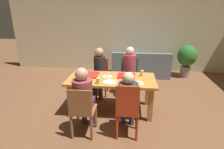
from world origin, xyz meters
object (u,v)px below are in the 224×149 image
object	(u,v)px
dining_table	(111,83)
plate_1	(138,83)
person_0	(99,68)
chair_3	(82,111)
potted_plant	(187,58)
chair_0	(100,74)
plate_0	(107,77)
person_2	(130,68)
chair_2	(129,74)
pizza_box_0	(126,76)
couch	(141,67)
drinking_glass_0	(142,73)
plate_2	(110,82)
drinking_glass_1	(98,81)
person_3	(84,95)
chair_1	(127,110)
person_1	(128,98)
pizza_box_1	(89,75)

from	to	relation	value
dining_table	plate_1	size ratio (longest dim) A/B	7.90
person_0	chair_3	distance (m)	1.68
dining_table	potted_plant	size ratio (longest dim) A/B	1.74
person_0	potted_plant	size ratio (longest dim) A/B	1.17
chair_0	plate_0	xyz separation A→B (m)	(0.29, -0.84, 0.25)
person_0	person_2	world-z (taller)	person_2
chair_2	pizza_box_0	distance (m)	0.82
plate_0	couch	bearing A→B (deg)	70.54
chair_0	drinking_glass_0	world-z (taller)	chair_0
chair_0	chair_3	xyz separation A→B (m)	(0.00, -1.82, -0.02)
person_0	pizza_box_0	bearing A→B (deg)	-40.15
plate_2	drinking_glass_1	bearing A→B (deg)	-156.86
pizza_box_0	potted_plant	xyz separation A→B (m)	(1.89, 2.30, -0.11)
person_0	person_3	distance (m)	1.53
person_3	chair_1	bearing A→B (deg)	-6.90
pizza_box_0	couch	xyz separation A→B (m)	(0.42, 2.23, -0.46)
dining_table	couch	distance (m)	2.51
pizza_box_0	couch	bearing A→B (deg)	79.33
plate_1	person_1	bearing A→B (deg)	-109.65
chair_0	person_1	bearing A→B (deg)	-65.27
chair_1	pizza_box_0	world-z (taller)	chair_1
person_2	couch	world-z (taller)	person_2
chair_1	plate_1	world-z (taller)	chair_1
person_2	potted_plant	distance (m)	2.47
person_1	pizza_box_1	distance (m)	1.24
plate_1	plate_2	world-z (taller)	plate_1
chair_2	plate_0	xyz separation A→B (m)	(-0.46, -0.87, 0.24)
person_1	drinking_glass_1	size ratio (longest dim) A/B	10.70
person_2	dining_table	bearing A→B (deg)	-114.48
person_1	chair_2	size ratio (longest dim) A/B	1.21
potted_plant	drinking_glass_0	bearing A→B (deg)	-124.68
chair_0	person_3	size ratio (longest dim) A/B	0.74
dining_table	chair_1	size ratio (longest dim) A/B	1.83
dining_table	couch	size ratio (longest dim) A/B	0.98
plate_0	dining_table	bearing A→B (deg)	-31.76
person_2	plate_2	world-z (taller)	person_2
chair_2	person_3	distance (m)	1.89
pizza_box_0	drinking_glass_0	distance (m)	0.34
pizza_box_1	chair_0	bearing A→B (deg)	80.80
chair_1	drinking_glass_1	size ratio (longest dim) A/B	9.17
pizza_box_0	drinking_glass_0	world-z (taller)	drinking_glass_0
chair_3	drinking_glass_0	bearing A→B (deg)	47.80
pizza_box_1	person_0	bearing A→B (deg)	78.42
dining_table	chair_2	size ratio (longest dim) A/B	1.91
person_2	pizza_box_0	xyz separation A→B (m)	(-0.06, -0.64, 0.02)
chair_3	pizza_box_0	bearing A→B (deg)	57.31
person_1	person_3	bearing A→B (deg)	-175.92
person_0	couch	size ratio (longest dim) A/B	0.66
dining_table	chair_0	xyz separation A→B (m)	(-0.39, 0.90, -0.13)
person_0	potted_plant	bearing A→B (deg)	33.59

